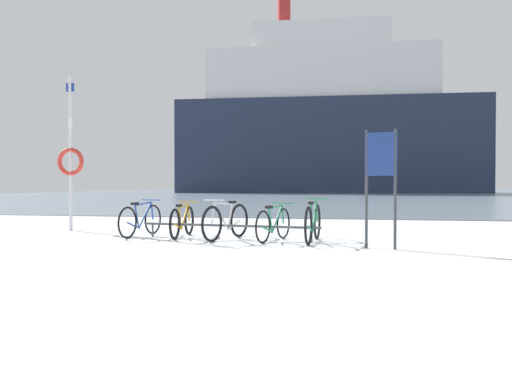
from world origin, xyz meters
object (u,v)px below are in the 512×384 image
object	(u,v)px
rescue_post	(71,157)
ferry_ship	(325,124)
bicycle_3	(274,224)
bicycle_4	(313,223)
bicycle_0	(141,220)
bicycle_2	(226,221)
bicycle_1	(182,221)
info_sign	(381,168)

from	to	relation	value
rescue_post	ferry_ship	bearing A→B (deg)	86.05
bicycle_3	bicycle_4	world-z (taller)	bicycle_4
bicycle_0	bicycle_2	xyz separation A→B (m)	(1.95, -0.29, 0.02)
rescue_post	ferry_ship	distance (m)	57.33
bicycle_0	bicycle_3	world-z (taller)	bicycle_0
bicycle_1	rescue_post	world-z (taller)	rescue_post
bicycle_2	bicycle_1	bearing A→B (deg)	164.00
info_sign	ferry_ship	size ratio (longest dim) A/B	0.05
bicycle_1	ferry_ship	size ratio (longest dim) A/B	0.04
ferry_ship	bicycle_2	bearing A→B (deg)	-89.79
bicycle_1	bicycle_4	distance (m)	2.81
bicycle_3	rescue_post	distance (m)	5.46
bicycle_1	bicycle_2	distance (m)	1.06
info_sign	bicycle_2	bearing A→B (deg)	163.12
bicycle_3	bicycle_2	bearing A→B (deg)	174.45
bicycle_3	rescue_post	world-z (taller)	rescue_post
bicycle_2	bicycle_4	world-z (taller)	bicycle_4
rescue_post	bicycle_4	bearing A→B (deg)	-13.25
bicycle_0	rescue_post	xyz separation A→B (m)	(-2.18, 0.92, 1.42)
bicycle_2	info_sign	size ratio (longest dim) A/B	0.81
bicycle_0	bicycle_1	distance (m)	0.93
bicycle_2	bicycle_4	size ratio (longest dim) A/B	0.95
bicycle_0	bicycle_3	bearing A→B (deg)	-7.57
bicycle_0	ferry_ship	world-z (taller)	ferry_ship
bicycle_0	bicycle_1	size ratio (longest dim) A/B	0.98
bicycle_0	bicycle_2	distance (m)	1.97
bicycle_1	bicycle_3	xyz separation A→B (m)	(2.00, -0.39, 0.00)
bicycle_0	bicycle_1	bearing A→B (deg)	-0.11
bicycle_0	bicycle_2	bearing A→B (deg)	-8.58
bicycle_0	rescue_post	world-z (taller)	rescue_post
info_sign	bicycle_3	bearing A→B (deg)	157.93
bicycle_0	bicycle_4	xyz separation A→B (m)	(3.70, -0.47, 0.02)
rescue_post	ferry_ship	world-z (taller)	ferry_ship
bicycle_2	rescue_post	size ratio (longest dim) A/B	0.45
bicycle_0	info_sign	size ratio (longest dim) A/B	0.79
bicycle_1	ferry_ship	distance (m)	58.32
bicycle_1	rescue_post	bearing A→B (deg)	163.48
bicycle_0	bicycle_4	world-z (taller)	bicycle_4
bicycle_2	bicycle_3	distance (m)	0.99
bicycle_1	bicycle_2	world-z (taller)	bicycle_2
bicycle_0	bicycle_4	distance (m)	3.73
info_sign	ferry_ship	distance (m)	59.42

